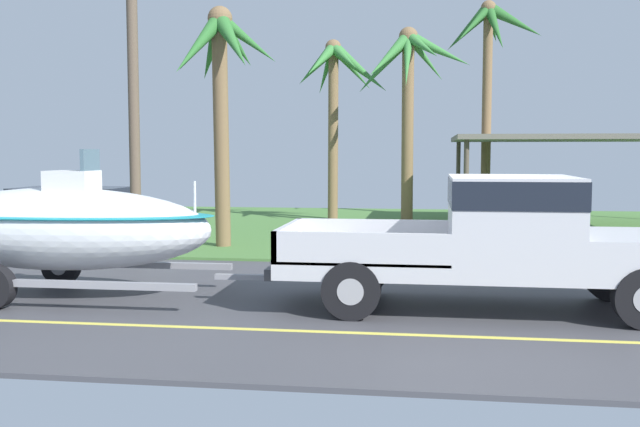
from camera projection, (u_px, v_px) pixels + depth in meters
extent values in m
cube|color=#424247|center=(469.00, 309.00, 10.89)|extent=(36.00, 8.00, 0.06)
cube|color=#477538|center=(448.00, 230.00, 21.74)|extent=(36.00, 14.00, 0.11)
cube|color=#DBCC4C|center=(476.00, 337.00, 9.12)|extent=(34.20, 0.12, 0.01)
cube|color=silver|center=(482.00, 266.00, 10.70)|extent=(5.75, 2.07, 0.22)
cube|color=silver|center=(633.00, 248.00, 10.38)|extent=(1.61, 2.07, 0.38)
cube|color=silver|center=(511.00, 218.00, 10.59)|extent=(1.72, 2.07, 1.18)
cube|color=black|center=(512.00, 192.00, 10.56)|extent=(1.74, 2.09, 0.38)
cube|color=gray|center=(366.00, 255.00, 10.93)|extent=(2.41, 2.07, 0.04)
cube|color=silver|center=(371.00, 233.00, 11.89)|extent=(2.41, 0.08, 0.45)
cube|color=silver|center=(360.00, 249.00, 9.94)|extent=(2.41, 0.08, 0.45)
cube|color=silver|center=(288.00, 239.00, 11.08)|extent=(0.08, 2.07, 0.45)
cube|color=#333338|center=(281.00, 265.00, 11.13)|extent=(0.12, 1.86, 0.16)
sphere|color=#B2B2B7|center=(273.00, 262.00, 11.14)|extent=(0.10, 0.10, 0.10)
cylinder|color=black|center=(610.00, 274.00, 11.35)|extent=(0.80, 0.28, 0.80)
cylinder|color=#9E9EA3|center=(610.00, 274.00, 11.35)|extent=(0.36, 0.29, 0.36)
cylinder|color=black|center=(363.00, 269.00, 11.89)|extent=(0.80, 0.28, 0.80)
cylinder|color=#9E9EA3|center=(363.00, 269.00, 11.89)|extent=(0.36, 0.29, 0.36)
cylinder|color=black|center=(351.00, 290.00, 10.07)|extent=(0.80, 0.28, 0.80)
cylinder|color=#9E9EA3|center=(351.00, 290.00, 10.07)|extent=(0.36, 0.29, 0.36)
cube|color=gray|center=(244.00, 277.00, 11.23)|extent=(0.90, 0.10, 0.08)
cube|color=gray|center=(87.00, 264.00, 12.59)|extent=(5.02, 0.12, 0.10)
cube|color=gray|center=(28.00, 283.00, 10.71)|extent=(5.02, 0.12, 0.10)
cylinder|color=black|center=(61.00, 266.00, 12.72)|extent=(0.64, 0.22, 0.64)
cylinder|color=#9E9EA3|center=(61.00, 266.00, 12.72)|extent=(0.29, 0.23, 0.29)
ellipsoid|color=silver|center=(59.00, 229.00, 11.59)|extent=(4.90, 1.76, 1.28)
ellipsoid|color=teal|center=(58.00, 214.00, 11.57)|extent=(5.00, 1.80, 0.12)
cube|color=silver|center=(72.00, 192.00, 11.51)|extent=(0.70, 0.60, 0.65)
cube|color=slate|center=(90.00, 161.00, 11.43)|extent=(0.06, 0.56, 0.36)
cylinder|color=silver|center=(195.00, 198.00, 11.24)|extent=(0.04, 0.04, 0.50)
cube|color=beige|center=(81.00, 222.00, 18.53)|extent=(4.71, 1.80, 0.70)
cube|color=black|center=(72.00, 197.00, 18.52)|extent=(2.64, 1.65, 0.50)
cylinder|color=black|center=(155.00, 227.00, 19.12)|extent=(0.66, 0.22, 0.66)
cylinder|color=#9E9EA3|center=(155.00, 227.00, 19.12)|extent=(0.30, 0.23, 0.30)
cylinder|color=black|center=(130.00, 234.00, 17.52)|extent=(0.66, 0.22, 0.66)
cylinder|color=#9E9EA3|center=(130.00, 234.00, 17.52)|extent=(0.30, 0.23, 0.30)
cylinder|color=black|center=(38.00, 226.00, 19.58)|extent=(0.66, 0.22, 0.66)
cylinder|color=#9E9EA3|center=(38.00, 226.00, 19.58)|extent=(0.30, 0.23, 0.30)
cylinder|color=black|center=(3.00, 232.00, 17.98)|extent=(0.66, 0.22, 0.66)
cylinder|color=#9E9EA3|center=(3.00, 232.00, 17.98)|extent=(0.30, 0.23, 0.30)
cylinder|color=#4C4238|center=(458.00, 181.00, 25.04)|extent=(0.14, 0.14, 2.59)
cylinder|color=#4C4238|center=(466.00, 188.00, 19.80)|extent=(0.14, 0.14, 2.59)
cube|color=#6B665B|center=(572.00, 138.00, 21.86)|extent=(6.81, 5.81, 0.14)
cylinder|color=brown|center=(407.00, 133.00, 22.31)|extent=(0.35, 0.59, 5.68)
cone|color=#387A38|center=(439.00, 51.00, 21.92)|extent=(2.01, 0.52, 1.24)
cone|color=#387A38|center=(426.00, 59.00, 22.42)|extent=(1.35, 1.09, 1.44)
cone|color=#387A38|center=(411.00, 60.00, 22.71)|extent=(0.57, 1.55, 1.54)
cone|color=#387A38|center=(390.00, 56.00, 22.83)|extent=(1.60, 1.72, 1.31)
cone|color=#387A38|center=(384.00, 65.00, 22.24)|extent=(1.76, 0.40, 1.90)
cone|color=#387A38|center=(389.00, 56.00, 21.57)|extent=(1.53, 1.73, 1.60)
cone|color=#387A38|center=(407.00, 60.00, 21.41)|extent=(0.33, 1.71, 1.79)
cone|color=#387A38|center=(423.00, 46.00, 21.45)|extent=(1.24, 1.54, 1.07)
sphere|color=brown|center=(408.00, 36.00, 22.07)|extent=(0.57, 0.57, 0.57)
cylinder|color=brown|center=(333.00, 136.00, 23.63)|extent=(0.32, 0.46, 5.54)
cone|color=#387A38|center=(360.00, 69.00, 23.31)|extent=(1.97, 0.51, 1.72)
cone|color=#387A38|center=(352.00, 69.00, 24.00)|extent=(1.40, 1.58, 1.44)
cone|color=#387A38|center=(326.00, 71.00, 23.96)|extent=(0.94, 1.27, 1.54)
cone|color=#387A38|center=(316.00, 66.00, 23.55)|extent=(1.38, 0.42, 1.39)
cone|color=#387A38|center=(321.00, 60.00, 22.71)|extent=(0.95, 1.86, 1.29)
cone|color=#387A38|center=(345.00, 58.00, 22.77)|extent=(1.24, 1.57, 1.11)
sphere|color=brown|center=(333.00, 48.00, 23.40)|extent=(0.51, 0.51, 0.51)
cylinder|color=brown|center=(221.00, 135.00, 17.23)|extent=(0.35, 0.53, 5.31)
cone|color=#2D6B2D|center=(248.00, 40.00, 17.06)|extent=(1.50, 0.56, 1.24)
cone|color=#2D6B2D|center=(236.00, 43.00, 17.46)|extent=(0.91, 1.26, 1.22)
cone|color=#2D6B2D|center=(212.00, 50.00, 17.60)|extent=(1.17, 1.43, 1.53)
cone|color=#2D6B2D|center=(199.00, 44.00, 17.16)|extent=(1.33, 0.48, 1.40)
cone|color=#2D6B2D|center=(199.00, 45.00, 16.47)|extent=(1.09, 1.72, 1.63)
cone|color=#2D6B2D|center=(232.00, 41.00, 16.40)|extent=(1.38, 1.67, 1.54)
sphere|color=brown|center=(220.00, 18.00, 17.01)|extent=(0.57, 0.57, 0.57)
cylinder|color=brown|center=(487.00, 115.00, 24.41)|extent=(0.31, 0.34, 6.91)
cone|color=#286028|center=(515.00, 22.00, 24.16)|extent=(1.98, 0.70, 1.27)
cone|color=#286028|center=(492.00, 25.00, 24.62)|extent=(0.76, 1.32, 1.21)
cone|color=#286028|center=(473.00, 24.00, 24.89)|extent=(1.35, 1.76, 1.17)
cone|color=#286028|center=(468.00, 29.00, 24.30)|extent=(1.62, 0.49, 1.62)
cone|color=#286028|center=(474.00, 24.00, 23.65)|extent=(1.35, 1.53, 1.44)
cone|color=#286028|center=(496.00, 28.00, 23.68)|extent=(0.85, 1.37, 1.65)
sphere|color=brown|center=(489.00, 8.00, 24.12)|extent=(0.49, 0.49, 0.49)
cylinder|color=brown|center=(133.00, 89.00, 16.50)|extent=(0.24, 0.24, 7.29)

